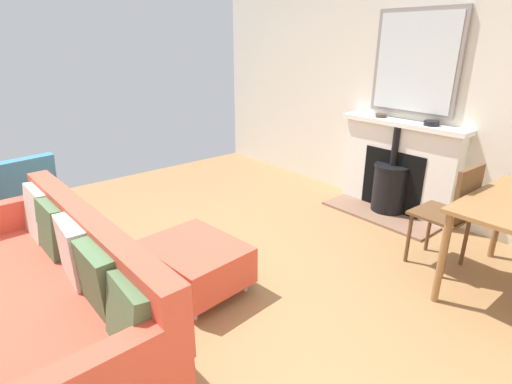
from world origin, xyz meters
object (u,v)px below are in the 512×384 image
object	(u,v)px
mantel_bowl_far	(432,123)
dining_chair_near_fireplace	(453,209)
armchair_accent	(18,193)
ottoman	(195,262)
sofa	(40,303)
fireplace	(395,173)
mantel_bowl_near	(381,115)

from	to	relation	value
mantel_bowl_far	dining_chair_near_fireplace	world-z (taller)	mantel_bowl_far
dining_chair_near_fireplace	armchair_accent	bearing A→B (deg)	-48.51
ottoman	dining_chair_near_fireplace	size ratio (longest dim) A/B	0.87
sofa	armchair_accent	world-z (taller)	sofa
fireplace	armchair_accent	xyz separation A→B (m)	(3.26, -1.92, 0.01)
dining_chair_near_fireplace	mantel_bowl_near	bearing A→B (deg)	-121.27
mantel_bowl_near	dining_chair_near_fireplace	bearing A→B (deg)	58.73
fireplace	mantel_bowl_far	distance (m)	0.67
ottoman	armchair_accent	bearing A→B (deg)	-65.97
mantel_bowl_far	mantel_bowl_near	bearing A→B (deg)	-90.00
mantel_bowl_near	dining_chair_near_fireplace	world-z (taller)	mantel_bowl_near
dining_chair_near_fireplace	mantel_bowl_far	bearing A→B (deg)	-138.82
mantel_bowl_near	mantel_bowl_far	bearing A→B (deg)	90.00
mantel_bowl_near	armchair_accent	distance (m)	3.71
mantel_bowl_near	sofa	size ratio (longest dim) A/B	0.06
fireplace	ottoman	xyz separation A→B (m)	(2.46, -0.12, -0.20)
fireplace	mantel_bowl_near	distance (m)	0.64
fireplace	mantel_bowl_near	world-z (taller)	mantel_bowl_near
mantel_bowl_far	ottoman	world-z (taller)	mantel_bowl_far
mantel_bowl_near	sofa	world-z (taller)	mantel_bowl_near
mantel_bowl_far	ottoman	xyz separation A→B (m)	(2.47, -0.42, -0.80)
fireplace	dining_chair_near_fireplace	size ratio (longest dim) A/B	1.52
armchair_accent	dining_chair_near_fireplace	size ratio (longest dim) A/B	0.90
mantel_bowl_near	mantel_bowl_far	xyz separation A→B (m)	(0.00, 0.57, 0.01)
mantel_bowl_far	dining_chair_near_fireplace	distance (m)	1.10
mantel_bowl_near	mantel_bowl_far	world-z (taller)	mantel_bowl_far
fireplace	armchair_accent	size ratio (longest dim) A/B	1.68
fireplace	mantel_bowl_near	bearing A→B (deg)	-92.95
mantel_bowl_near	sofa	bearing A→B (deg)	2.53
sofa	ottoman	xyz separation A→B (m)	(-1.05, -0.01, -0.13)
fireplace	mantel_bowl_near	size ratio (longest dim) A/B	11.64
fireplace	sofa	distance (m)	3.51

